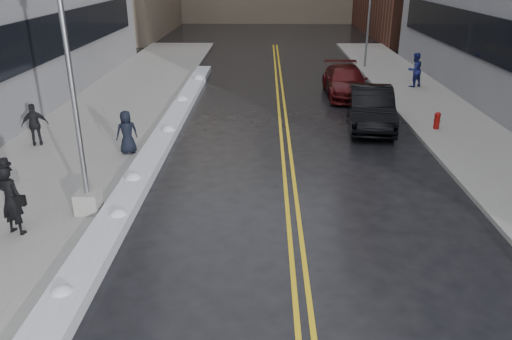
{
  "coord_description": "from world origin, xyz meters",
  "views": [
    {
      "loc": [
        1.68,
        -10.57,
        6.65
      ],
      "look_at": [
        1.43,
        2.4,
        1.3
      ],
      "focal_mm": 35.0,
      "sensor_mm": 36.0,
      "label": 1
    }
  ],
  "objects_px": {
    "lamppost": "(78,132)",
    "car_maroon": "(346,82)",
    "pedestrian_fedora": "(11,200)",
    "pedestrian_d": "(35,125)",
    "fire_hydrant": "(437,120)",
    "traffic_signal": "(369,17)",
    "pedestrian_c": "(127,132)",
    "car_black": "(371,107)",
    "pedestrian_east": "(415,70)"
  },
  "relations": [
    {
      "from": "traffic_signal",
      "to": "pedestrian_east",
      "type": "height_order",
      "value": "traffic_signal"
    },
    {
      "from": "pedestrian_east",
      "to": "pedestrian_c",
      "type": "bearing_deg",
      "value": 11.68
    },
    {
      "from": "pedestrian_east",
      "to": "car_black",
      "type": "distance_m",
      "value": 8.19
    },
    {
      "from": "lamppost",
      "to": "traffic_signal",
      "type": "height_order",
      "value": "lamppost"
    },
    {
      "from": "lamppost",
      "to": "pedestrian_d",
      "type": "xyz_separation_m",
      "value": [
        -3.85,
        5.58,
        -1.56
      ]
    },
    {
      "from": "pedestrian_fedora",
      "to": "car_black",
      "type": "xyz_separation_m",
      "value": [
        11.1,
        9.98,
        -0.24
      ]
    },
    {
      "from": "pedestrian_east",
      "to": "traffic_signal",
      "type": "bearing_deg",
      "value": -102.43
    },
    {
      "from": "pedestrian_fedora",
      "to": "pedestrian_east",
      "type": "bearing_deg",
      "value": -112.66
    },
    {
      "from": "traffic_signal",
      "to": "pedestrian_c",
      "type": "bearing_deg",
      "value": -124.66
    },
    {
      "from": "fire_hydrant",
      "to": "pedestrian_fedora",
      "type": "height_order",
      "value": "pedestrian_fedora"
    },
    {
      "from": "fire_hydrant",
      "to": "car_black",
      "type": "distance_m",
      "value": 2.82
    },
    {
      "from": "pedestrian_fedora",
      "to": "pedestrian_c",
      "type": "xyz_separation_m",
      "value": [
        1.39,
        6.01,
        -0.15
      ]
    },
    {
      "from": "pedestrian_c",
      "to": "pedestrian_east",
      "type": "xyz_separation_m",
      "value": [
        13.57,
        11.18,
        0.16
      ]
    },
    {
      "from": "lamppost",
      "to": "pedestrian_east",
      "type": "distance_m",
      "value": 20.93
    },
    {
      "from": "lamppost",
      "to": "pedestrian_d",
      "type": "distance_m",
      "value": 6.96
    },
    {
      "from": "lamppost",
      "to": "car_maroon",
      "type": "height_order",
      "value": "lamppost"
    },
    {
      "from": "pedestrian_c",
      "to": "pedestrian_d",
      "type": "height_order",
      "value": "pedestrian_d"
    },
    {
      "from": "traffic_signal",
      "to": "pedestrian_fedora",
      "type": "relative_size",
      "value": 3.15
    },
    {
      "from": "traffic_signal",
      "to": "car_maroon",
      "type": "relative_size",
      "value": 1.12
    },
    {
      "from": "lamppost",
      "to": "pedestrian_c",
      "type": "bearing_deg",
      "value": 91.27
    },
    {
      "from": "pedestrian_c",
      "to": "car_black",
      "type": "xyz_separation_m",
      "value": [
        9.7,
        3.97,
        -0.09
      ]
    },
    {
      "from": "lamppost",
      "to": "car_black",
      "type": "bearing_deg",
      "value": 42.35
    },
    {
      "from": "traffic_signal",
      "to": "pedestrian_c",
      "type": "xyz_separation_m",
      "value": [
        -11.91,
        -17.22,
        -2.45
      ]
    },
    {
      "from": "fire_hydrant",
      "to": "car_maroon",
      "type": "distance_m",
      "value": 7.01
    },
    {
      "from": "fire_hydrant",
      "to": "pedestrian_c",
      "type": "bearing_deg",
      "value": -165.46
    },
    {
      "from": "traffic_signal",
      "to": "pedestrian_d",
      "type": "relative_size",
      "value": 3.64
    },
    {
      "from": "pedestrian_fedora",
      "to": "car_maroon",
      "type": "relative_size",
      "value": 0.36
    },
    {
      "from": "pedestrian_d",
      "to": "pedestrian_east",
      "type": "height_order",
      "value": "pedestrian_east"
    },
    {
      "from": "pedestrian_d",
      "to": "car_black",
      "type": "height_order",
      "value": "pedestrian_d"
    },
    {
      "from": "car_black",
      "to": "lamppost",
      "type": "bearing_deg",
      "value": -131.13
    },
    {
      "from": "lamppost",
      "to": "car_maroon",
      "type": "relative_size",
      "value": 1.42
    },
    {
      "from": "car_black",
      "to": "car_maroon",
      "type": "bearing_deg",
      "value": 99.28
    },
    {
      "from": "pedestrian_fedora",
      "to": "pedestrian_east",
      "type": "height_order",
      "value": "pedestrian_east"
    },
    {
      "from": "fire_hydrant",
      "to": "pedestrian_east",
      "type": "xyz_separation_m",
      "value": [
        1.16,
        7.96,
        0.56
      ]
    },
    {
      "from": "pedestrian_c",
      "to": "pedestrian_d",
      "type": "xyz_separation_m",
      "value": [
        -3.75,
        0.8,
        0.02
      ]
    },
    {
      "from": "lamppost",
      "to": "traffic_signal",
      "type": "bearing_deg",
      "value": 61.79
    },
    {
      "from": "pedestrian_c",
      "to": "pedestrian_east",
      "type": "height_order",
      "value": "pedestrian_east"
    },
    {
      "from": "car_black",
      "to": "traffic_signal",
      "type": "bearing_deg",
      "value": 87.08
    },
    {
      "from": "car_black",
      "to": "pedestrian_fedora",
      "type": "bearing_deg",
      "value": -131.52
    },
    {
      "from": "pedestrian_fedora",
      "to": "pedestrian_d",
      "type": "xyz_separation_m",
      "value": [
        -2.36,
        6.81,
        -0.13
      ]
    },
    {
      "from": "pedestrian_c",
      "to": "car_black",
      "type": "relative_size",
      "value": 0.31
    },
    {
      "from": "pedestrian_fedora",
      "to": "pedestrian_d",
      "type": "relative_size",
      "value": 1.16
    },
    {
      "from": "lamppost",
      "to": "pedestrian_c",
      "type": "xyz_separation_m",
      "value": [
        -0.11,
        4.78,
        -1.58
      ]
    },
    {
      "from": "fire_hydrant",
      "to": "pedestrian_d",
      "type": "bearing_deg",
      "value": -171.49
    },
    {
      "from": "lamppost",
      "to": "car_maroon",
      "type": "xyz_separation_m",
      "value": [
        9.33,
        14.34,
        -1.76
      ]
    },
    {
      "from": "pedestrian_d",
      "to": "fire_hydrant",
      "type": "bearing_deg",
      "value": 164.8
    },
    {
      "from": "pedestrian_d",
      "to": "traffic_signal",
      "type": "bearing_deg",
      "value": -157.35
    },
    {
      "from": "pedestrian_fedora",
      "to": "pedestrian_east",
      "type": "relative_size",
      "value": 0.99
    },
    {
      "from": "lamppost",
      "to": "fire_hydrant",
      "type": "distance_m",
      "value": 14.81
    },
    {
      "from": "lamppost",
      "to": "pedestrian_c",
      "type": "relative_size",
      "value": 4.74
    }
  ]
}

